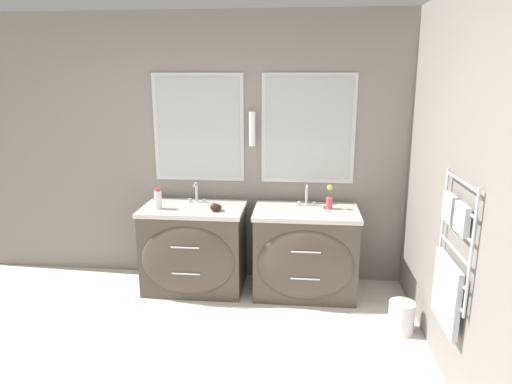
{
  "coord_description": "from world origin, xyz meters",
  "views": [
    {
      "loc": [
        0.96,
        -2.06,
        2.01
      ],
      "look_at": [
        0.59,
        1.61,
        1.07
      ],
      "focal_mm": 32.0,
      "sensor_mm": 36.0,
      "label": 1
    }
  ],
  "objects_px": {
    "vanity_left": "(194,249)",
    "toiletry_bottle": "(158,199)",
    "vanity_right": "(305,253)",
    "amenity_bowl": "(216,207)",
    "flower_vase": "(329,199)",
    "waste_bin": "(401,316)"
  },
  "relations": [
    {
      "from": "vanity_right",
      "to": "amenity_bowl",
      "type": "xyz_separation_m",
      "value": [
        -0.82,
        -0.07,
        0.44
      ]
    },
    {
      "from": "vanity_left",
      "to": "toiletry_bottle",
      "type": "xyz_separation_m",
      "value": [
        -0.3,
        -0.06,
        0.49
      ]
    },
    {
      "from": "vanity_left",
      "to": "toiletry_bottle",
      "type": "relative_size",
      "value": 4.97
    },
    {
      "from": "vanity_left",
      "to": "toiletry_bottle",
      "type": "distance_m",
      "value": 0.58
    },
    {
      "from": "vanity_left",
      "to": "waste_bin",
      "type": "bearing_deg",
      "value": -17.84
    },
    {
      "from": "amenity_bowl",
      "to": "vanity_right",
      "type": "bearing_deg",
      "value": 4.8
    },
    {
      "from": "amenity_bowl",
      "to": "waste_bin",
      "type": "distance_m",
      "value": 1.82
    },
    {
      "from": "flower_vase",
      "to": "amenity_bowl",
      "type": "bearing_deg",
      "value": -170.69
    },
    {
      "from": "vanity_right",
      "to": "amenity_bowl",
      "type": "height_order",
      "value": "amenity_bowl"
    },
    {
      "from": "toiletry_bottle",
      "to": "vanity_left",
      "type": "bearing_deg",
      "value": 11.14
    },
    {
      "from": "vanity_left",
      "to": "waste_bin",
      "type": "height_order",
      "value": "vanity_left"
    },
    {
      "from": "vanity_left",
      "to": "amenity_bowl",
      "type": "xyz_separation_m",
      "value": [
        0.24,
        -0.07,
        0.44
      ]
    },
    {
      "from": "vanity_left",
      "to": "waste_bin",
      "type": "relative_size",
      "value": 3.7
    },
    {
      "from": "flower_vase",
      "to": "vanity_left",
      "type": "bearing_deg",
      "value": -175.49
    },
    {
      "from": "vanity_right",
      "to": "toiletry_bottle",
      "type": "bearing_deg",
      "value": -177.49
    },
    {
      "from": "vanity_left",
      "to": "flower_vase",
      "type": "height_order",
      "value": "flower_vase"
    },
    {
      "from": "vanity_left",
      "to": "waste_bin",
      "type": "distance_m",
      "value": 1.94
    },
    {
      "from": "amenity_bowl",
      "to": "vanity_left",
      "type": "bearing_deg",
      "value": 163.69
    },
    {
      "from": "vanity_right",
      "to": "amenity_bowl",
      "type": "bearing_deg",
      "value": -175.2
    },
    {
      "from": "toiletry_bottle",
      "to": "flower_vase",
      "type": "bearing_deg",
      "value": 5.8
    },
    {
      "from": "flower_vase",
      "to": "waste_bin",
      "type": "height_order",
      "value": "flower_vase"
    },
    {
      "from": "vanity_right",
      "to": "waste_bin",
      "type": "relative_size",
      "value": 3.7
    }
  ]
}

